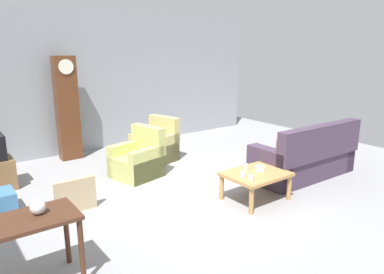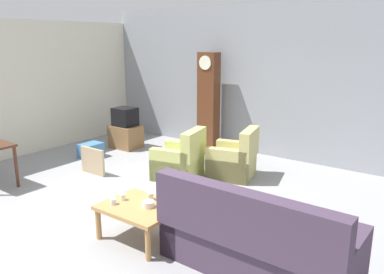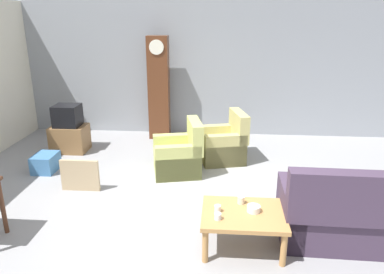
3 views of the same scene
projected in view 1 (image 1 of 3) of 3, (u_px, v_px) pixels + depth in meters
ground_plane at (199, 191)px, 6.03m from camera, size 10.40×10.40×0.00m
garage_door_wall at (107, 81)px, 8.45m from camera, size 8.40×0.16×3.20m
couch_floral at (306, 159)px, 6.63m from camera, size 2.12×0.92×1.04m
armchair_olive_near at (138, 161)px, 6.67m from camera, size 0.94×0.92×0.92m
armchair_olive_far at (156, 147)px, 7.60m from camera, size 0.95×0.93×0.92m
coffee_table_wood at (256, 177)px, 5.61m from camera, size 0.96×0.76×0.45m
console_table_dark at (7, 234)px, 3.34m from camera, size 1.30×0.56×0.76m
grandfather_clock at (67, 108)px, 7.55m from camera, size 0.44×0.30×2.20m
framed_picture_leaning at (76, 196)px, 5.21m from camera, size 0.60×0.05×0.50m
storage_box_blue at (1, 201)px, 5.25m from camera, size 0.37×0.47×0.31m
glass_dome_cloche at (38, 207)px, 3.50m from camera, size 0.15×0.15×0.15m
cup_white_porcelain at (243, 174)px, 5.40m from camera, size 0.08×0.08×0.08m
cup_blue_rimmed at (251, 177)px, 5.28m from camera, size 0.08×0.08×0.07m
cup_cream_tall at (246, 167)px, 5.73m from camera, size 0.09×0.09×0.09m
bowl_white_stacked at (260, 168)px, 5.67m from camera, size 0.15×0.15×0.07m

